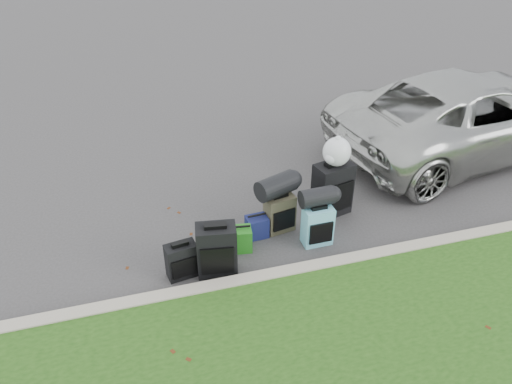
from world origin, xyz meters
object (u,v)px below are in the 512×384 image
object	(u,v)px
suv	(469,114)
suitcase_large_black_left	(217,250)
tote_navy	(257,227)
suitcase_olive	(279,213)
suitcase_teal	(318,226)
tote_green	(240,239)
suitcase_small_black	(182,260)
suitcase_large_black_right	(332,189)

from	to	relation	value
suv	suitcase_large_black_left	distance (m)	5.33
suitcase_large_black_left	tote_navy	distance (m)	0.91
suitcase_olive	suitcase_teal	size ratio (longest dim) A/B	0.98
suv	tote_green	xyz separation A→B (m)	(-4.55, -1.62, -0.53)
tote_green	suitcase_olive	bearing A→B (deg)	32.14
suv	suitcase_small_black	size ratio (longest dim) A/B	10.56
suitcase_olive	suitcase_large_black_right	xyz separation A→B (m)	(0.86, 0.18, 0.13)
suitcase_large_black_right	tote_green	distance (m)	1.58
suitcase_olive	suitcase_large_black_right	distance (m)	0.89
suitcase_teal	suitcase_large_black_left	bearing A→B (deg)	-172.56
suitcase_olive	suitcase_teal	bearing A→B (deg)	-57.50
tote_navy	suv	bearing A→B (deg)	15.25
suitcase_large_black_right	tote_navy	xyz separation A→B (m)	(-1.21, -0.25, -0.25)
suitcase_small_black	suitcase_teal	size ratio (longest dim) A/B	0.85
suv	tote_navy	size ratio (longest dim) A/B	16.19
suitcase_large_black_right	suitcase_large_black_left	bearing A→B (deg)	-169.69
suitcase_large_black_left	suitcase_large_black_right	world-z (taller)	suitcase_large_black_right
suitcase_small_black	suitcase_olive	world-z (taller)	suitcase_olive
suv	suitcase_small_black	bearing A→B (deg)	101.07
tote_navy	suitcase_small_black	bearing A→B (deg)	-158.48
suitcase_small_black	suitcase_olive	bearing A→B (deg)	12.41
suitcase_olive	suv	bearing A→B (deg)	8.61
suitcase_large_black_right	suitcase_olive	bearing A→B (deg)	179.03
suitcase_teal	tote_navy	distance (m)	0.83
suv	suitcase_olive	world-z (taller)	suv
suv	suitcase_olive	distance (m)	4.16
suitcase_small_black	tote_navy	bearing A→B (deg)	15.61
suitcase_large_black_right	suitcase_small_black	bearing A→B (deg)	-175.05
suitcase_olive	tote_navy	xyz separation A→B (m)	(-0.34, -0.06, -0.12)
suitcase_small_black	tote_navy	distance (m)	1.23
tote_green	suitcase_large_black_left	bearing A→B (deg)	-129.20
suitcase_small_black	suitcase_large_black_right	xyz separation A→B (m)	(2.32, 0.76, 0.17)
suitcase_olive	tote_navy	world-z (taller)	suitcase_olive
suv	suitcase_teal	distance (m)	3.96
suitcase_teal	tote_navy	size ratio (longest dim) A/B	1.81
suitcase_small_black	suitcase_teal	distance (m)	1.86
suv	suitcase_teal	bearing A→B (deg)	108.17
suv	suitcase_large_black_right	world-z (taller)	suv
suv	tote_navy	world-z (taller)	suv
suitcase_small_black	suitcase_large_black_right	distance (m)	2.45
suitcase_olive	tote_green	world-z (taller)	suitcase_olive
suitcase_olive	suitcase_large_black_right	world-z (taller)	suitcase_large_black_right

